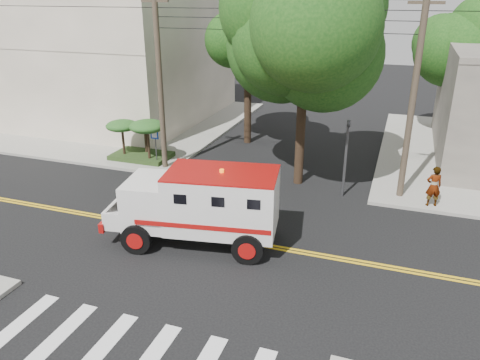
% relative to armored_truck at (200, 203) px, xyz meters
% --- Properties ---
extents(ground, '(100.00, 100.00, 0.00)m').
position_rel_armored_truck_xyz_m(ground, '(0.60, 0.54, -1.64)').
color(ground, black).
rests_on(ground, ground).
extents(sidewalk_nw, '(17.00, 17.00, 0.15)m').
position_rel_armored_truck_xyz_m(sidewalk_nw, '(-12.90, 14.04, -1.57)').
color(sidewalk_nw, gray).
rests_on(sidewalk_nw, ground).
extents(building_left, '(16.00, 14.00, 10.00)m').
position_rel_armored_truck_xyz_m(building_left, '(-14.90, 15.54, 3.51)').
color(building_left, '#B0A791').
rests_on(building_left, sidewalk_nw).
extents(utility_pole_left, '(0.28, 0.28, 9.00)m').
position_rel_armored_truck_xyz_m(utility_pole_left, '(-5.00, 6.54, 2.86)').
color(utility_pole_left, '#382D23').
rests_on(utility_pole_left, ground).
extents(utility_pole_right, '(0.28, 0.28, 9.00)m').
position_rel_armored_truck_xyz_m(utility_pole_right, '(6.90, 6.74, 2.86)').
color(utility_pole_right, '#382D23').
rests_on(utility_pole_right, ground).
extents(tree_main, '(6.08, 5.70, 9.85)m').
position_rel_armored_truck_xyz_m(tree_main, '(2.54, 6.75, 5.56)').
color(tree_main, black).
rests_on(tree_main, ground).
extents(tree_left, '(4.48, 4.20, 7.70)m').
position_rel_armored_truck_xyz_m(tree_left, '(-2.08, 12.33, 4.09)').
color(tree_left, black).
rests_on(tree_left, ground).
extents(tree_right, '(4.80, 4.50, 8.20)m').
position_rel_armored_truck_xyz_m(tree_right, '(9.44, 16.32, 4.45)').
color(tree_right, black).
rests_on(tree_right, ground).
extents(traffic_signal, '(0.15, 0.18, 3.60)m').
position_rel_armored_truck_xyz_m(traffic_signal, '(4.40, 6.14, 0.58)').
color(traffic_signal, '#3F3F42').
rests_on(traffic_signal, ground).
extents(accessibility_sign, '(0.45, 0.10, 2.02)m').
position_rel_armored_truck_xyz_m(accessibility_sign, '(-5.60, 6.72, -0.28)').
color(accessibility_sign, '#3F3F42').
rests_on(accessibility_sign, ground).
extents(palm_planter, '(3.52, 2.63, 2.36)m').
position_rel_armored_truck_xyz_m(palm_planter, '(-6.84, 7.17, 0.00)').
color(palm_planter, '#1E3314').
rests_on(palm_planter, sidewalk_nw).
extents(armored_truck, '(6.64, 3.42, 2.89)m').
position_rel_armored_truck_xyz_m(armored_truck, '(0.00, 0.00, 0.00)').
color(armored_truck, silver).
rests_on(armored_truck, ground).
extents(pedestrian_a, '(0.76, 0.61, 1.80)m').
position_rel_armored_truck_xyz_m(pedestrian_a, '(8.22, 6.04, -0.59)').
color(pedestrian_a, gray).
rests_on(pedestrian_a, sidewalk_ne).
extents(pedestrian_b, '(0.89, 0.71, 1.76)m').
position_rel_armored_truck_xyz_m(pedestrian_b, '(9.59, 9.60, -0.62)').
color(pedestrian_b, gray).
rests_on(pedestrian_b, sidewalk_ne).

